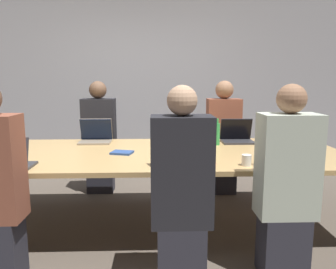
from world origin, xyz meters
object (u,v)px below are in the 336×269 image
person_near_midright (182,193)px  laptop_near_left (8,160)px  laptop_near_right (281,158)px  person_near_right (286,186)px  bottle_far_right (217,134)px  stapler (157,152)px  cup_near_midright (209,160)px  laptop_far_right (237,135)px  person_far_right (223,139)px  cup_far_right (261,137)px  person_far_midleft (100,139)px  laptop_near_midright (175,157)px  laptop_far_midleft (96,136)px  cup_near_right (246,160)px

person_near_midright → laptop_near_left: (-1.30, 0.42, 0.13)m
laptop_near_right → person_near_right: bearing=75.9°
bottle_far_right → stapler: 0.76m
bottle_far_right → cup_near_midright: bearing=-104.6°
laptop_far_right → bottle_far_right: bearing=-148.9°
person_far_right → cup_far_right: bearing=-52.5°
cup_far_right → person_far_midleft: bearing=164.3°
person_near_right → bottle_far_right: 1.24m
laptop_near_midright → bottle_far_right: (0.49, 0.83, 0.05)m
bottle_far_right → laptop_near_left: (-1.77, -0.88, -0.05)m
laptop_far_midleft → laptop_far_right: size_ratio=1.00×
laptop_near_right → laptop_near_midright: (-0.84, 0.03, 0.01)m
person_far_midleft → laptop_near_left: size_ratio=3.98×
person_far_right → laptop_near_left: size_ratio=4.00×
person_near_midright → laptop_near_right: bearing=-151.5°
laptop_near_midright → stapler: bearing=-71.0°
cup_near_right → cup_near_midright: (-0.29, 0.05, -0.01)m
person_far_right → laptop_near_left: bearing=-143.4°
laptop_far_right → cup_near_right: bearing=-99.5°
cup_near_right → laptop_near_right: bearing=-0.5°
cup_near_midright → person_far_right: 1.43m
laptop_far_right → cup_far_right: laptop_far_right is taller
laptop_near_right → laptop_far_right: bearing=-83.8°
person_near_midright → cup_near_midright: size_ratio=15.76×
person_near_right → laptop_near_left: (-2.04, 0.32, 0.13)m
laptop_far_midleft → bottle_far_right: 1.31m
person_far_midleft → cup_far_right: bearing=-15.7°
laptop_near_midright → person_far_right: 1.56m
laptop_near_midright → person_far_midleft: person_far_midleft is taller
laptop_near_right → cup_near_right: laptop_near_right is taller
person_near_right → laptop_near_midright: person_near_right is taller
laptop_near_left → laptop_far_right: bearing=-153.0°
laptop_near_right → person_far_midleft: 2.28m
cup_near_midright → stapler: size_ratio=0.56×
laptop_near_right → cup_near_midright: 0.57m
laptop_near_right → cup_near_right: bearing=-0.5°
cup_near_midright → bottle_far_right: bearing=75.4°
person_near_right → laptop_near_midright: bearing=-26.0°
person_near_midright → cup_far_right: 1.75m
laptop_near_midright → person_far_midleft: bearing=-60.2°
person_near_midright → laptop_far_midleft: person_near_midright is taller
person_near_midright → person_far_midleft: bearing=-66.1°
laptop_far_midleft → laptop_near_left: size_ratio=0.99×
cup_near_midright → laptop_near_left: (-1.56, -0.08, 0.03)m
laptop_far_right → laptop_near_midright: bearing=-126.9°
person_near_midright → cup_near_right: bearing=-140.7°
laptop_near_midright → person_far_right: size_ratio=0.24×
cup_far_right → laptop_near_left: laptop_near_left is taller
cup_near_right → person_far_midleft: size_ratio=0.06×
laptop_near_right → cup_far_right: 1.01m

